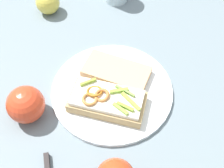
{
  "coord_description": "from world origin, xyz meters",
  "views": [
    {
      "loc": [
        0.09,
        -0.39,
        0.57
      ],
      "look_at": [
        0.0,
        0.0,
        0.03
      ],
      "focal_mm": 46.22,
      "sensor_mm": 36.0,
      "label": 1
    }
  ],
  "objects_px": {
    "apple_1": "(26,104)",
    "bread_slice_side": "(117,72)",
    "apple_3": "(48,2)",
    "sandwich": "(106,100)",
    "plate": "(112,90)"
  },
  "relations": [
    {
      "from": "apple_1",
      "to": "bread_slice_side",
      "type": "bearing_deg",
      "value": 41.78
    },
    {
      "from": "apple_1",
      "to": "apple_3",
      "type": "relative_size",
      "value": 1.2
    },
    {
      "from": "sandwich",
      "to": "apple_1",
      "type": "height_order",
      "value": "apple_1"
    },
    {
      "from": "plate",
      "to": "bread_slice_side",
      "type": "relative_size",
      "value": 1.81
    },
    {
      "from": "plate",
      "to": "apple_3",
      "type": "bearing_deg",
      "value": 135.96
    },
    {
      "from": "bread_slice_side",
      "to": "apple_3",
      "type": "relative_size",
      "value": 2.3
    },
    {
      "from": "apple_3",
      "to": "apple_1",
      "type": "bearing_deg",
      "value": -76.57
    },
    {
      "from": "plate",
      "to": "apple_1",
      "type": "height_order",
      "value": "apple_1"
    },
    {
      "from": "sandwich",
      "to": "apple_3",
      "type": "xyz_separation_m",
      "value": [
        -0.25,
        0.29,
        0.01
      ]
    },
    {
      "from": "bread_slice_side",
      "to": "apple_1",
      "type": "height_order",
      "value": "apple_1"
    },
    {
      "from": "apple_3",
      "to": "sandwich",
      "type": "bearing_deg",
      "value": -49.26
    },
    {
      "from": "sandwich",
      "to": "plate",
      "type": "bearing_deg",
      "value": -90.51
    },
    {
      "from": "sandwich",
      "to": "apple_1",
      "type": "bearing_deg",
      "value": 21.04
    },
    {
      "from": "apple_1",
      "to": "sandwich",
      "type": "bearing_deg",
      "value": 19.33
    },
    {
      "from": "plate",
      "to": "apple_3",
      "type": "xyz_separation_m",
      "value": [
        -0.25,
        0.24,
        0.03
      ]
    }
  ]
}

